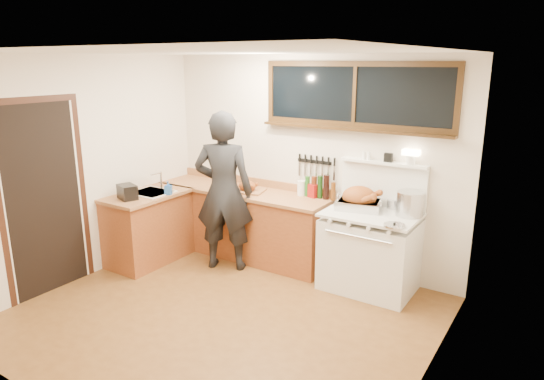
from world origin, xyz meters
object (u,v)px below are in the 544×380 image
Objects in this scene: man at (224,192)px; vintage_stove at (370,249)px; roast_turkey at (360,200)px; cutting_board at (247,188)px.

vintage_stove is at bearing 13.46° from man.
vintage_stove is 1.86m from man.
roast_turkey is at bearing 159.38° from vintage_stove.
man reaches higher than roast_turkey.
man is 4.04× the size of cutting_board.
vintage_stove is 0.81× the size of man.
man reaches higher than vintage_stove.
cutting_board is at bearing 80.88° from man.
roast_turkey is (1.50, 0.08, 0.05)m from cutting_board.
vintage_stove reaches higher than cutting_board.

